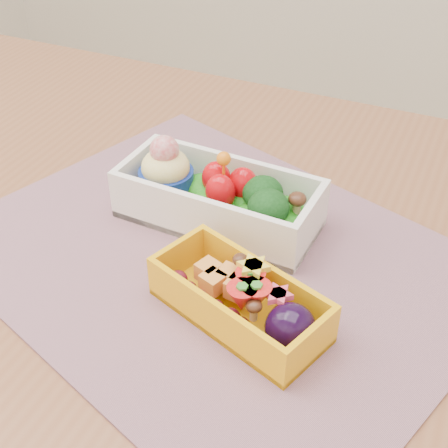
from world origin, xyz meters
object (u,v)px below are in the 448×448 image
at_px(placemat, 214,259).
at_px(bento_yellow, 242,300).
at_px(table, 205,360).
at_px(bento_white, 217,198).

bearing_deg(placemat, bento_yellow, -48.45).
xyz_separation_m(table, placemat, (-0.01, 0.03, 0.10)).
height_order(placemat, bento_yellow, bento_yellow).
height_order(bento_white, bento_yellow, bento_white).
xyz_separation_m(bento_white, bento_yellow, (0.07, -0.11, -0.01)).
height_order(table, placemat, placemat).
bearing_deg(bento_white, placemat, -65.71).
relative_size(table, bento_yellow, 7.54).
bearing_deg(bento_white, table, -70.71).
relative_size(bento_white, bento_yellow, 1.22).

